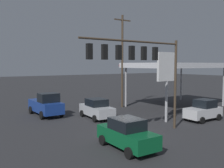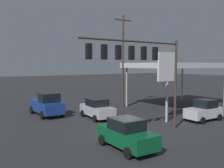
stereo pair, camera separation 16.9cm
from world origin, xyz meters
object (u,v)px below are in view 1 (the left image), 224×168
(utility_pole, at_px, (122,59))
(price_sign, at_px, (167,71))
(pickup_parked, at_px, (46,105))
(sedan_waiting, at_px, (127,134))
(hatchback_crossing, at_px, (203,110))
(traffic_signal_assembly, at_px, (139,60))
(sedan_far, at_px, (97,109))

(utility_pole, distance_m, price_sign, 8.87)
(price_sign, relative_size, pickup_parked, 1.22)
(sedan_waiting, xyz_separation_m, hatchback_crossing, (-10.90, -2.18, -0.00))
(traffic_signal_assembly, relative_size, hatchback_crossing, 2.32)
(price_sign, xyz_separation_m, hatchback_crossing, (-3.38, 1.54, -3.75))
(sedan_far, relative_size, hatchback_crossing, 1.18)
(price_sign, xyz_separation_m, pickup_parked, (8.06, -9.07, -3.59))
(traffic_signal_assembly, distance_m, sedan_far, 8.41)
(price_sign, relative_size, sedan_far, 1.41)
(traffic_signal_assembly, bearing_deg, price_sign, -158.51)
(utility_pole, height_order, pickup_parked, utility_pole)
(price_sign, xyz_separation_m, sedan_far, (4.44, -4.98, -3.75))
(utility_pole, bearing_deg, hatchback_crossing, 100.48)
(utility_pole, distance_m, pickup_parked, 10.70)
(traffic_signal_assembly, xyz_separation_m, sedan_far, (-0.60, -6.97, -4.68))
(traffic_signal_assembly, xyz_separation_m, utility_pole, (-6.54, -10.65, 0.27))
(utility_pole, height_order, sedan_far, utility_pole)
(pickup_parked, bearing_deg, price_sign, 41.30)
(pickup_parked, bearing_deg, traffic_signal_assembly, 14.91)
(sedan_waiting, relative_size, hatchback_crossing, 1.16)
(traffic_signal_assembly, xyz_separation_m, hatchback_crossing, (-8.43, -0.45, -4.69))
(pickup_parked, xyz_separation_m, sedan_far, (-3.61, 4.09, -0.16))
(sedan_waiting, height_order, hatchback_crossing, hatchback_crossing)
(price_sign, relative_size, sedan_waiting, 1.43)
(pickup_parked, xyz_separation_m, sedan_waiting, (-0.54, 12.79, -0.16))
(price_sign, height_order, hatchback_crossing, price_sign)
(sedan_waiting, distance_m, hatchback_crossing, 11.11)
(price_sign, bearing_deg, pickup_parked, -48.38)
(hatchback_crossing, bearing_deg, pickup_parked, -41.39)
(hatchback_crossing, bearing_deg, utility_pole, -78.06)
(pickup_parked, distance_m, hatchback_crossing, 15.61)
(sedan_waiting, bearing_deg, hatchback_crossing, 102.97)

